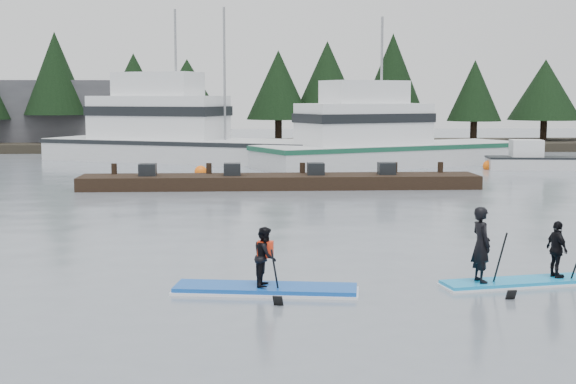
{
  "coord_description": "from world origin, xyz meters",
  "views": [
    {
      "loc": [
        -1.19,
        -16.64,
        3.78
      ],
      "look_at": [
        0.0,
        6.0,
        1.1
      ],
      "focal_mm": 50.0,
      "sensor_mm": 36.0,
      "label": 1
    }
  ],
  "objects_px": {
    "floating_dock": "(280,182)",
    "fishing_boat_medium": "(385,154)",
    "paddleboard_duo": "(515,258)",
    "fishing_boat_large": "(182,148)",
    "paddleboard_solo": "(266,275)"
  },
  "relations": [
    {
      "from": "paddleboard_duo",
      "to": "fishing_boat_medium",
      "type": "bearing_deg",
      "value": 74.78
    },
    {
      "from": "fishing_boat_medium",
      "to": "floating_dock",
      "type": "height_order",
      "value": "fishing_boat_medium"
    },
    {
      "from": "fishing_boat_medium",
      "to": "paddleboard_solo",
      "type": "relative_size",
      "value": 4.42
    },
    {
      "from": "fishing_boat_large",
      "to": "paddleboard_solo",
      "type": "bearing_deg",
      "value": -58.52
    },
    {
      "from": "floating_dock",
      "to": "paddleboard_duo",
      "type": "distance_m",
      "value": 18.17
    },
    {
      "from": "floating_dock",
      "to": "fishing_boat_medium",
      "type": "bearing_deg",
      "value": 59.12
    },
    {
      "from": "paddleboard_solo",
      "to": "fishing_boat_large",
      "type": "bearing_deg",
      "value": 105.76
    },
    {
      "from": "floating_dock",
      "to": "paddleboard_duo",
      "type": "height_order",
      "value": "paddleboard_duo"
    },
    {
      "from": "fishing_boat_medium",
      "to": "paddleboard_duo",
      "type": "relative_size",
      "value": 5.1
    },
    {
      "from": "fishing_boat_large",
      "to": "paddleboard_duo",
      "type": "distance_m",
      "value": 33.92
    },
    {
      "from": "fishing_boat_large",
      "to": "fishing_boat_medium",
      "type": "xyz_separation_m",
      "value": [
        11.56,
        -4.26,
        -0.1
      ]
    },
    {
      "from": "fishing_boat_medium",
      "to": "floating_dock",
      "type": "distance_m",
      "value": 12.39
    },
    {
      "from": "floating_dock",
      "to": "paddleboard_solo",
      "type": "distance_m",
      "value": 18.09
    },
    {
      "from": "fishing_boat_large",
      "to": "floating_dock",
      "type": "bearing_deg",
      "value": -46.38
    },
    {
      "from": "fishing_boat_large",
      "to": "floating_dock",
      "type": "xyz_separation_m",
      "value": [
        5.25,
        -14.91,
        -0.49
      ]
    }
  ]
}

